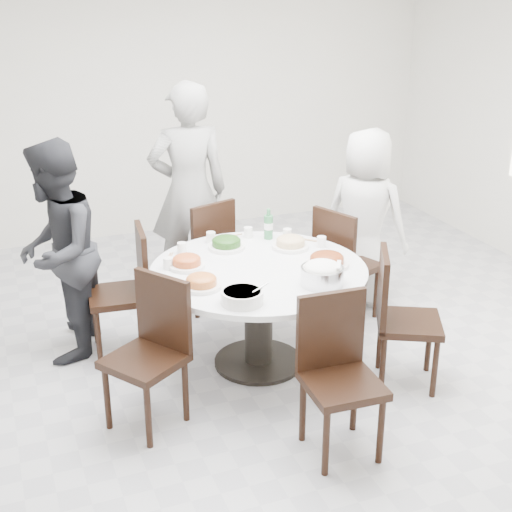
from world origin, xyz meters
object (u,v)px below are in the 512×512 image
object	(u,v)px
chair_ne	(348,263)
diner_middle	(189,192)
dining_table	(259,317)
diner_left	(57,252)
chair_sw	(144,357)
chair_s	(343,381)
beverage_bottle	(268,224)
diner_right	(365,218)
chair_se	(409,320)
rice_bowl	(322,276)
chair_nw	(118,293)
soup_bowl	(242,297)
chair_n	(200,253)

from	to	relation	value
chair_ne	diner_middle	distance (m)	1.46
dining_table	diner_left	world-z (taller)	diner_left
chair_ne	chair_sw	xyz separation A→B (m)	(-1.87, -0.89, 0.00)
chair_s	beverage_bottle	world-z (taller)	beverage_bottle
diner_right	diner_left	xyz separation A→B (m)	(-2.49, -0.02, 0.05)
dining_table	beverage_bottle	xyz separation A→B (m)	(0.28, 0.52, 0.49)
dining_table	chair_se	bearing A→B (deg)	-35.01
diner_left	chair_se	bearing A→B (deg)	79.52
chair_s	diner_middle	xyz separation A→B (m)	(-0.17, 2.49, 0.45)
rice_bowl	beverage_bottle	distance (m)	0.93
chair_ne	rice_bowl	world-z (taller)	chair_ne
chair_nw	rice_bowl	xyz separation A→B (m)	(1.17, -0.96, 0.34)
chair_ne	beverage_bottle	distance (m)	0.77
chair_sw	diner_left	distance (m)	1.21
diner_middle	rice_bowl	bearing A→B (deg)	107.27
chair_nw	chair_s	distance (m)	1.93
chair_ne	diner_right	xyz separation A→B (m)	(0.27, 0.24, 0.27)
chair_sw	diner_middle	distance (m)	2.04
chair_s	rice_bowl	distance (m)	0.81
diner_middle	diner_left	world-z (taller)	diner_middle
diner_left	rice_bowl	xyz separation A→B (m)	(1.55, -1.08, 0.01)
soup_bowl	chair_ne	bearing A→B (deg)	36.82
dining_table	rice_bowl	distance (m)	0.66
rice_bowl	beverage_bottle	size ratio (longest dim) A/B	1.19
diner_right	diner_left	distance (m)	2.49
soup_bowl	chair_sw	bearing A→B (deg)	176.30
chair_s	chair_n	bearing A→B (deg)	96.77
dining_table	diner_middle	distance (m)	1.48
soup_bowl	chair_nw	bearing A→B (deg)	119.47
diner_left	diner_right	bearing A→B (deg)	110.85
dining_table	chair_s	size ratio (longest dim) A/B	1.58
chair_nw	chair_sw	bearing A→B (deg)	3.92
chair_ne	chair_se	world-z (taller)	same
diner_middle	chair_ne	bearing A→B (deg)	143.88
diner_left	rice_bowl	distance (m)	1.89
chair_n	diner_middle	distance (m)	0.53
chair_se	diner_left	bearing A→B (deg)	86.50
chair_n	beverage_bottle	bearing A→B (deg)	104.08
dining_table	chair_n	bearing A→B (deg)	94.85
chair_s	soup_bowl	size ratio (longest dim) A/B	3.60
chair_n	diner_left	size ratio (longest dim) A/B	0.59
beverage_bottle	chair_n	bearing A→B (deg)	123.33
chair_n	soup_bowl	world-z (taller)	chair_n
diner_middle	beverage_bottle	size ratio (longest dim) A/B	7.82
chair_s	chair_se	xyz separation A→B (m)	(0.78, 0.53, 0.00)
chair_n	chair_se	distance (m)	1.94
chair_n	diner_left	world-z (taller)	diner_left
chair_s	diner_right	xyz separation A→B (m)	(1.15, 1.81, 0.27)
chair_sw	chair_se	xyz separation A→B (m)	(1.77, -0.15, 0.00)
chair_se	diner_left	distance (m)	2.49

